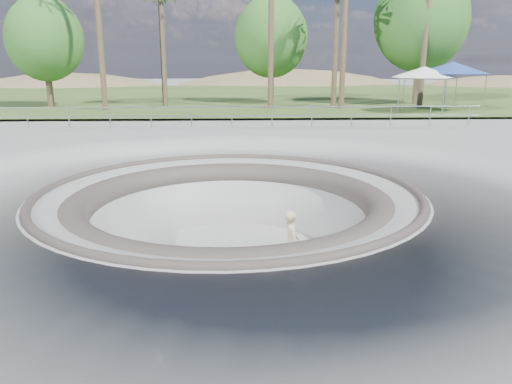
# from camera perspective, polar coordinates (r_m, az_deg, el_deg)

# --- Properties ---
(ground) EXTENTS (180.00, 180.00, 0.00)m
(ground) POSITION_cam_1_polar(r_m,az_deg,el_deg) (13.36, -3.10, 0.00)
(ground) COLOR #9B9C97
(ground) RESTS_ON ground
(skate_bowl) EXTENTS (14.00, 14.00, 4.10)m
(skate_bowl) POSITION_cam_1_polar(r_m,az_deg,el_deg) (13.95, -2.99, -7.28)
(skate_bowl) COLOR #9B9C97
(skate_bowl) RESTS_ON ground
(grass_strip) EXTENTS (180.00, 36.00, 0.12)m
(grass_strip) POSITION_cam_1_polar(r_m,az_deg,el_deg) (47.03, -2.58, 10.95)
(grass_strip) COLOR #385220
(grass_strip) RESTS_ON ground
(distant_hills) EXTENTS (103.20, 45.00, 28.60)m
(distant_hills) POSITION_cam_1_polar(r_m,az_deg,el_deg) (70.95, 0.63, 6.40)
(distant_hills) COLOR brown
(distant_hills) RESTS_ON ground
(safety_railing) EXTENTS (25.00, 0.06, 1.03)m
(safety_railing) POSITION_cam_1_polar(r_m,az_deg,el_deg) (25.07, -2.78, 8.59)
(safety_railing) COLOR gray
(safety_railing) RESTS_ON ground
(skateboard) EXTENTS (0.95, 0.44, 0.10)m
(skateboard) POSITION_cam_1_polar(r_m,az_deg,el_deg) (12.83, 3.98, -9.32)
(skateboard) COLOR brown
(skateboard) RESTS_ON ground
(skater) EXTENTS (0.50, 0.67, 1.66)m
(skater) POSITION_cam_1_polar(r_m,az_deg,el_deg) (12.51, 4.05, -5.77)
(skater) COLOR #D7BD8B
(skater) RESTS_ON skateboard
(canopy_white) EXTENTS (4.96, 4.96, 2.76)m
(canopy_white) POSITION_cam_1_polar(r_m,az_deg,el_deg) (33.02, 18.69, 12.84)
(canopy_white) COLOR gray
(canopy_white) RESTS_ON ground
(canopy_blue) EXTENTS (5.90, 5.90, 3.04)m
(canopy_blue) POSITION_cam_1_polar(r_m,az_deg,el_deg) (34.10, 21.54, 13.06)
(canopy_blue) COLOR gray
(canopy_blue) RESTS_ON ground
(bushy_tree_left) EXTENTS (5.14, 4.68, 7.42)m
(bushy_tree_left) POSITION_cam_1_polar(r_m,az_deg,el_deg) (37.87, -23.03, 15.78)
(bushy_tree_left) COLOR brown
(bushy_tree_left) RESTS_ON ground
(bushy_tree_mid) EXTENTS (5.45, 4.95, 7.86)m
(bushy_tree_mid) POSITION_cam_1_polar(r_m,az_deg,el_deg) (38.69, 1.75, 17.26)
(bushy_tree_mid) COLOR brown
(bushy_tree_mid) RESTS_ON ground
(bushy_tree_right) EXTENTS (6.73, 6.12, 9.71)m
(bushy_tree_right) POSITION_cam_1_polar(r_m,az_deg,el_deg) (39.48, 18.39, 18.18)
(bushy_tree_right) COLOR brown
(bushy_tree_right) RESTS_ON ground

